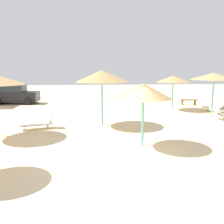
% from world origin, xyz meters
% --- Properties ---
extents(ground_plane, '(80.00, 80.00, 0.00)m').
position_xyz_m(ground_plane, '(0.00, 0.00, 0.00)').
color(ground_plane, beige).
extents(parasol_4, '(3.13, 3.13, 2.92)m').
position_xyz_m(parasol_4, '(7.29, 7.68, 2.69)').
color(parasol_4, '#6BC6BC').
rests_on(parasol_4, ground).
extents(parasol_5, '(2.39, 2.39, 2.62)m').
position_xyz_m(parasol_5, '(1.16, 1.54, 2.31)').
color(parasol_5, '#6BC6BC').
rests_on(parasol_5, ground).
extents(parasol_6, '(3.00, 3.00, 3.12)m').
position_xyz_m(parasol_6, '(-0.31, 5.64, 2.79)').
color(parasol_6, '#6BC6BC').
rests_on(parasol_6, ground).
extents(parasol_9, '(2.56, 2.56, 2.65)m').
position_xyz_m(parasol_9, '(5.46, 10.52, 2.39)').
color(parasol_9, '#6BC6BC').
rests_on(parasol_9, ground).
extents(lounger_3, '(1.95, 1.15, 0.81)m').
position_xyz_m(lounger_3, '(-3.79, 4.96, 0.33)').
color(lounger_3, white).
rests_on(lounger_3, ground).
extents(lounger_4, '(1.54, 1.95, 0.70)m').
position_xyz_m(lounger_4, '(8.27, 9.06, 0.32)').
color(lounger_4, white).
rests_on(lounger_4, ground).
extents(bench_0, '(1.55, 0.65, 0.49)m').
position_xyz_m(bench_0, '(7.76, 12.89, 0.35)').
color(bench_0, brown).
rests_on(bench_0, ground).
extents(parked_car, '(4.10, 2.19, 1.72)m').
position_xyz_m(parked_car, '(-7.74, 15.11, 0.82)').
color(parked_car, black).
rests_on(parked_car, ground).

